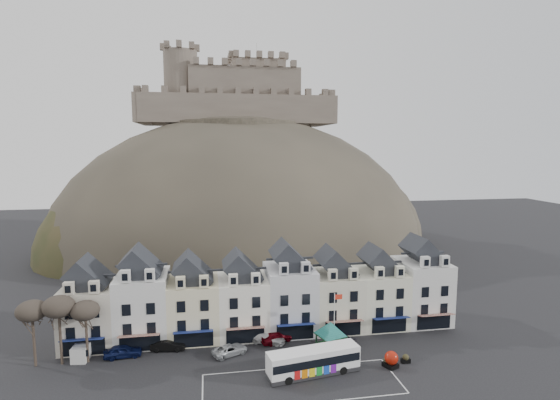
% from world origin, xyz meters
% --- Properties ---
extents(ground, '(300.00, 300.00, 0.00)m').
position_xyz_m(ground, '(0.00, 0.00, 0.00)').
color(ground, black).
rests_on(ground, ground).
extents(coach_bay_markings, '(22.00, 7.50, 0.01)m').
position_xyz_m(coach_bay_markings, '(2.00, 1.25, 0.00)').
color(coach_bay_markings, silver).
rests_on(coach_bay_markings, ground).
extents(townhouse_terrace, '(54.40, 9.35, 11.80)m').
position_xyz_m(townhouse_terrace, '(0.15, 15.97, 5.30)').
color(townhouse_terrace, beige).
rests_on(townhouse_terrace, ground).
extents(castle_hill, '(100.00, 76.00, 68.00)m').
position_xyz_m(castle_hill, '(1.25, 68.95, 0.11)').
color(castle_hill, '#343028').
rests_on(castle_hill, ground).
extents(castle, '(50.20, 22.20, 22.00)m').
position_xyz_m(castle, '(0.51, 75.93, 40.19)').
color(castle, brown).
rests_on(castle, ground).
extents(tree_left_far, '(3.61, 3.61, 8.24)m').
position_xyz_m(tree_left_far, '(-29.00, 10.50, 6.90)').
color(tree_left_far, '#322920').
rests_on(tree_left_far, ground).
extents(tree_left_mid, '(3.78, 3.78, 8.64)m').
position_xyz_m(tree_left_mid, '(-26.00, 10.50, 7.24)').
color(tree_left_mid, '#322920').
rests_on(tree_left_mid, ground).
extents(tree_left_near, '(3.43, 3.43, 7.84)m').
position_xyz_m(tree_left_near, '(-23.00, 10.50, 6.55)').
color(tree_left_near, '#322920').
rests_on(tree_left_near, ground).
extents(bus, '(11.25, 4.32, 3.10)m').
position_xyz_m(bus, '(3.76, 3.08, 1.71)').
color(bus, '#262628').
rests_on(bus, ground).
extents(bus_shelter, '(6.04, 6.04, 4.04)m').
position_xyz_m(bus_shelter, '(7.24, 8.09, 3.14)').
color(bus_shelter, '#103218').
rests_on(bus_shelter, ground).
extents(red_buoy, '(1.80, 1.80, 2.03)m').
position_xyz_m(red_buoy, '(13.38, 3.02, 1.04)').
color(red_buoy, black).
rests_on(red_buoy, ground).
extents(flagpole, '(1.10, 0.12, 7.56)m').
position_xyz_m(flagpole, '(8.09, 8.98, 4.32)').
color(flagpole, silver).
rests_on(flagpole, ground).
extents(white_van, '(2.19, 4.32, 1.90)m').
position_xyz_m(white_van, '(-23.85, 12.00, 0.95)').
color(white_van, silver).
rests_on(white_van, ground).
extents(planter_west, '(1.12, 0.78, 1.11)m').
position_xyz_m(planter_west, '(15.59, 3.76, 0.54)').
color(planter_west, black).
rests_on(planter_west, ground).
extents(planter_east, '(1.25, 0.96, 1.12)m').
position_xyz_m(planter_east, '(13.00, 3.50, 0.54)').
color(planter_east, black).
rests_on(planter_east, ground).
extents(car_navy, '(4.79, 2.35, 1.57)m').
position_xyz_m(car_navy, '(-18.96, 11.07, 0.79)').
color(car_navy, '#0B1237').
rests_on(car_navy, ground).
extents(car_black, '(4.58, 2.06, 1.46)m').
position_xyz_m(car_black, '(-13.47, 12.00, 0.73)').
color(car_black, black).
rests_on(car_black, ground).
extents(car_silver, '(5.00, 3.81, 1.28)m').
position_xyz_m(car_silver, '(-5.60, 9.50, 0.64)').
color(car_silver, '#B0B4B8').
rests_on(car_silver, ground).
extents(car_white, '(5.25, 3.81, 1.41)m').
position_xyz_m(car_white, '(-0.40, 12.00, 0.71)').
color(car_white, white).
rests_on(car_white, ground).
extents(car_maroon, '(4.87, 3.31, 1.54)m').
position_xyz_m(car_maroon, '(0.80, 12.00, 0.77)').
color(car_maroon, '#54040D').
rests_on(car_maroon, ground).
extents(car_charcoal, '(4.02, 2.29, 1.25)m').
position_xyz_m(car_charcoal, '(9.58, 9.53, 0.63)').
color(car_charcoal, black).
rests_on(car_charcoal, ground).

